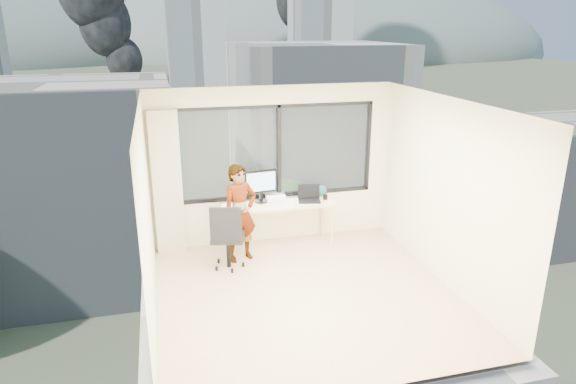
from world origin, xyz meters
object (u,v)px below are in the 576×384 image
object	(u,v)px
desk	(278,224)
person	(240,213)
handbag	(320,191)
game_console	(275,197)
chair	(228,235)
monitor	(261,186)
laptop	(309,195)

from	to	relation	value
desk	person	world-z (taller)	person
handbag	game_console	bearing A→B (deg)	162.03
chair	monitor	bearing A→B (deg)	61.14
person	monitor	distance (m)	0.69
person	desk	bearing A→B (deg)	7.34
desk	person	size ratio (longest dim) A/B	1.18
desk	handbag	bearing A→B (deg)	12.97
desk	chair	world-z (taller)	chair
laptop	person	bearing A→B (deg)	-153.92
desk	chair	xyz separation A→B (m)	(-0.91, -0.58, 0.15)
desk	monitor	world-z (taller)	monitor
monitor	game_console	distance (m)	0.36
desk	game_console	world-z (taller)	game_console
monitor	laptop	world-z (taller)	monitor
laptop	game_console	bearing A→B (deg)	166.40
person	handbag	world-z (taller)	person
monitor	chair	bearing A→B (deg)	-139.67
desk	game_console	bearing A→B (deg)	88.62
desk	laptop	xyz separation A→B (m)	(0.52, -0.04, 0.49)
person	handbag	size ratio (longest dim) A/B	6.35
person	laptop	world-z (taller)	person
desk	person	bearing A→B (deg)	-152.69
chair	monitor	size ratio (longest dim) A/B	1.95
chair	game_console	size ratio (longest dim) A/B	3.36
monitor	handbag	distance (m)	1.04
desk	handbag	size ratio (longest dim) A/B	7.48
game_console	handbag	size ratio (longest dim) A/B	1.31
desk	laptop	world-z (taller)	laptop
person	game_console	distance (m)	0.88
monitor	person	bearing A→B (deg)	-138.58
person	game_console	bearing A→B (deg)	18.89
laptop	handbag	world-z (taller)	laptop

